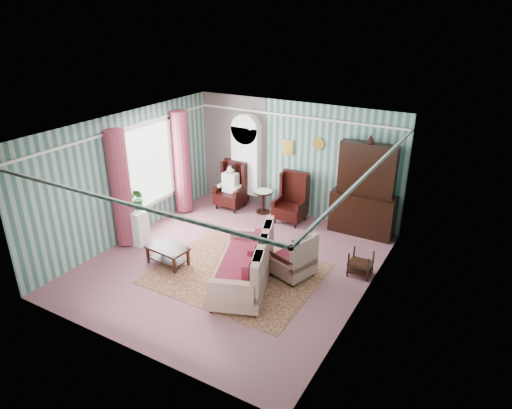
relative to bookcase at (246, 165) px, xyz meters
The scene contains 17 objects.
floor 3.34m from the bookcase, 64.58° to the right, with size 6.00×6.00×0.00m, color #874E58.
room_shell 2.90m from the bookcase, 74.62° to the right, with size 5.53×6.02×2.91m.
bookcase is the anchor object (origin of this frame).
dresser_hutch 3.25m from the bookcase, ahead, with size 1.50×0.56×2.36m, color black.
wingback_left 0.68m from the bookcase, 122.66° to the right, with size 0.76×0.80×1.25m, color black.
wingback_right 1.63m from the bookcase, 14.57° to the right, with size 0.76×0.80×1.25m, color black.
seated_woman 0.70m from the bookcase, 122.66° to the right, with size 0.44×0.40×1.18m, color white, non-canonical shape.
round_side_table 1.07m from the bookcase, 20.27° to the right, with size 0.50×0.50×0.60m, color black.
nest_table 4.37m from the bookcase, 26.92° to the right, with size 0.45×0.38×0.54m, color black.
plant_stand 3.39m from the bookcase, 108.49° to the right, with size 0.55×0.35×0.80m, color silver.
rug 3.72m from the bookcase, 62.28° to the right, with size 3.20×2.60×0.01m, color #521B22.
sofa 3.99m from the bookcase, 60.13° to the right, with size 2.12×0.98×1.01m, color beige.
floral_armchair 3.80m from the bookcase, 44.92° to the right, with size 0.79×0.71×0.92m, color beige.
coffee_table 3.64m from the bookcase, 86.92° to the right, with size 0.87×0.50×0.40m, color black.
potted_plant_a 3.48m from the bookcase, 109.15° to the right, with size 0.35×0.30×0.39m, color #19501B.
potted_plant_b 3.16m from the bookcase, 108.43° to the right, with size 0.27×0.22×0.49m, color #235019.
potted_plant_c 3.29m from the bookcase, 110.37° to the right, with size 0.21×0.21×0.37m, color #20551A.
Camera 1 is at (4.57, -6.96, 4.98)m, focal length 32.00 mm.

